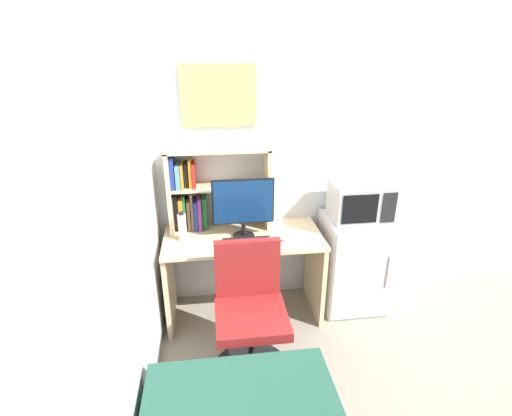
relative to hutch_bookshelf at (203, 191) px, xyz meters
The scene contains 12 objects.
wall_back 1.64m from the hutch_bookshelf, ahead, with size 6.40×0.04×2.60m, color silver.
wall_left 1.56m from the hutch_bookshelf, 104.91° to the right, with size 0.04×4.40×2.60m, color silver.
desk 0.67m from the hutch_bookshelf, 32.53° to the right, with size 1.27×0.60×0.76m.
hutch_bookshelf is the anchor object (origin of this frame).
monitor 0.38m from the hutch_bookshelf, 34.00° to the right, with size 0.48×0.17×0.48m.
keyboard 0.56m from the hutch_bookshelf, 45.30° to the right, with size 0.38×0.14×0.02m, color black.
computer_mouse 0.75m from the hutch_bookshelf, 26.61° to the right, with size 0.07×0.09×0.04m, color silver.
water_bottle 0.35m from the hutch_bookshelf, 128.78° to the right, with size 0.07×0.07×0.24m.
mini_fridge 1.46m from the hutch_bookshelf, ahead, with size 0.54×0.51×0.84m.
microwave 1.29m from the hutch_bookshelf, ahead, with size 0.48×0.33×0.31m.
desk_chair 1.09m from the hutch_bookshelf, 70.28° to the right, with size 0.55×0.55×0.95m.
wall_corkboard 0.75m from the hutch_bookshelf, 29.96° to the left, with size 0.58×0.02×0.47m, color tan.
Camera 1 is at (-1.17, -3.04, 2.15)m, focal length 26.78 mm.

